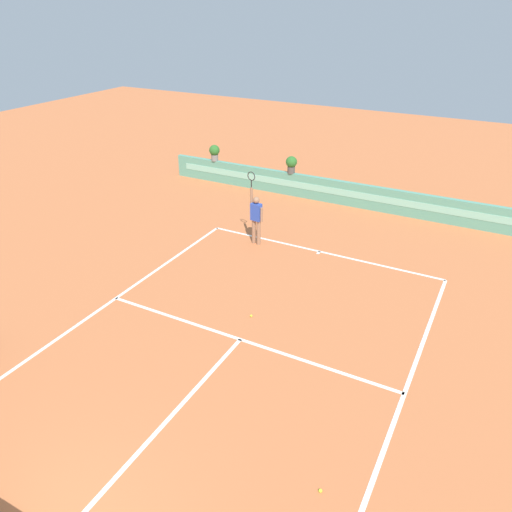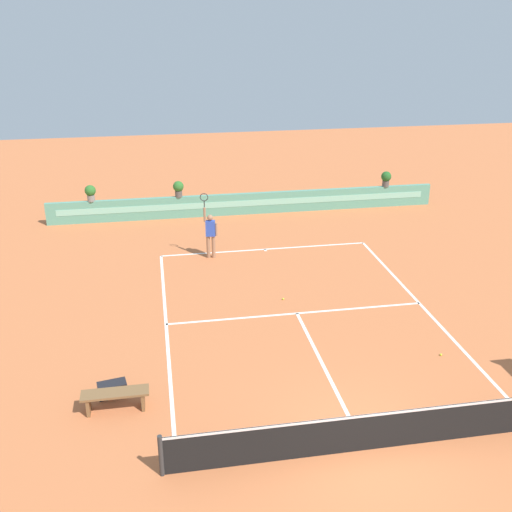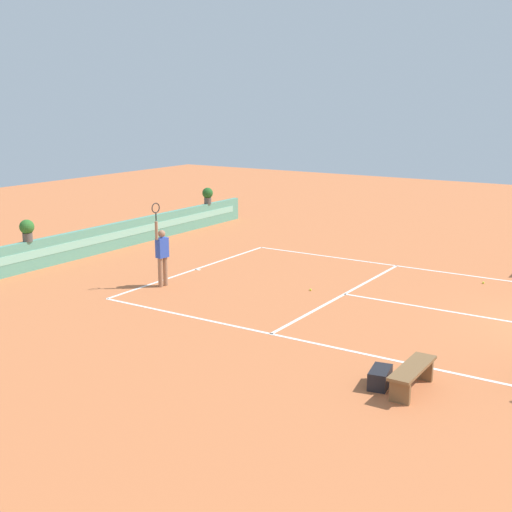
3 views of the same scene
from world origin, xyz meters
The scene contains 12 objects.
ground_plane centered at (0.00, 6.00, 0.00)m, with size 60.00×60.00×0.00m, color #C66B3D.
court_lines centered at (0.00, 6.72, 0.00)m, with size 8.32×11.94×0.01m.
net centered at (0.00, 0.00, 0.51)m, with size 8.92×0.10×1.00m.
back_wall_barrier centered at (0.00, 16.39, 0.50)m, with size 18.00×0.21×1.00m.
bench_courtside centered at (-5.43, 2.38, 0.38)m, with size 1.60×0.44×0.51m.
gear_bag centered at (-5.55, 3.00, 0.18)m, with size 0.70×0.36×0.36m, color black.
tennis_player centered at (-2.20, 11.42, 1.05)m, with size 0.62×0.27×2.58m.
tennis_ball_near_baseline centered at (-0.23, 7.40, 0.03)m, with size 0.07×0.07×0.07m, color #CCE033.
tennis_ball_mid_court centered at (3.36, 3.29, 0.03)m, with size 0.07×0.07×0.07m, color #CCE033.
potted_plant_far_right centered at (6.74, 16.39, 1.41)m, with size 0.48×0.48×0.72m.
potted_plant_far_left centered at (-6.99, 16.39, 1.41)m, with size 0.48×0.48×0.72m.
potted_plant_left centered at (-3.13, 16.39, 1.41)m, with size 0.48×0.48×0.72m.
Camera 2 is at (-4.16, -9.87, 8.98)m, focal length 41.98 mm.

